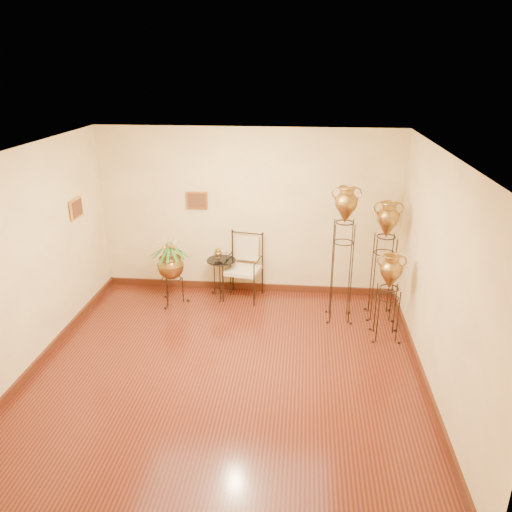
# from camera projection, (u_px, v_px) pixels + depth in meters

# --- Properties ---
(ground) EXTENTS (5.00, 5.00, 0.00)m
(ground) POSITION_uv_depth(u_px,v_px,m) (227.00, 370.00, 6.48)
(ground) COLOR #5E2116
(ground) RESTS_ON ground
(room_shell) EXTENTS (5.02, 5.02, 2.81)m
(room_shell) POSITION_uv_depth(u_px,v_px,m) (223.00, 245.00, 5.86)
(room_shell) COLOR #FFF0A4
(room_shell) RESTS_ON ground
(amphora_tall) EXTENTS (0.55, 0.55, 2.12)m
(amphora_tall) POSITION_uv_depth(u_px,v_px,m) (343.00, 254.00, 7.40)
(amphora_tall) COLOR black
(amphora_tall) RESTS_ON ground
(amphora_mid) EXTENTS (0.45, 0.45, 1.88)m
(amphora_mid) POSITION_uv_depth(u_px,v_px,m) (384.00, 260.00, 7.53)
(amphora_mid) COLOR black
(amphora_mid) RESTS_ON ground
(amphora_short) EXTENTS (0.42, 0.42, 1.30)m
(amphora_short) POSITION_uv_depth(u_px,v_px,m) (388.00, 297.00, 7.03)
(amphora_short) COLOR black
(amphora_short) RESTS_ON ground
(planter_urn) EXTENTS (0.69, 0.69, 1.25)m
(planter_urn) POSITION_uv_depth(u_px,v_px,m) (171.00, 263.00, 8.06)
(planter_urn) COLOR black
(planter_urn) RESTS_ON ground
(armchair) EXTENTS (0.71, 0.68, 1.10)m
(armchair) POSITION_uv_depth(u_px,v_px,m) (243.00, 268.00, 8.28)
(armchair) COLOR black
(armchair) RESTS_ON ground
(side_table) EXTENTS (0.61, 0.61, 0.86)m
(side_table) POSITION_uv_depth(u_px,v_px,m) (222.00, 277.00, 8.38)
(side_table) COLOR black
(side_table) RESTS_ON ground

